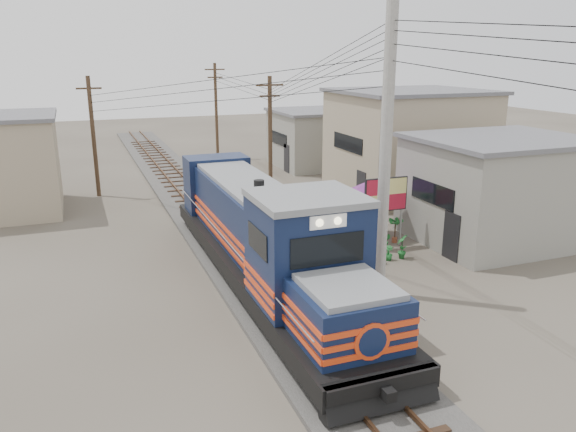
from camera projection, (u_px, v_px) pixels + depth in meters
name	position (u px, v px, depth m)	size (l,w,h in m)	color
ground	(281.00, 303.00, 19.17)	(120.00, 120.00, 0.00)	#473F35
ballast	(212.00, 222.00, 28.11)	(3.60, 70.00, 0.16)	#595651
track	(212.00, 219.00, 28.06)	(1.15, 70.00, 0.12)	#51331E
locomotive	(265.00, 238.00, 20.15)	(3.12, 17.00, 4.21)	black
utility_pole_main	(385.00, 154.00, 18.53)	(0.40, 0.40, 10.00)	#9E9B93
wooden_pole_mid	(270.00, 135.00, 32.24)	(1.60, 0.24, 7.00)	#4C3826
wooden_pole_far	(216.00, 109.00, 44.83)	(1.60, 0.24, 7.50)	#4C3826
wooden_pole_left	(93.00, 135.00, 32.57)	(1.60, 0.24, 7.00)	#4C3826
power_lines	(211.00, 69.00, 24.63)	(9.65, 19.00, 3.30)	black
shophouse_front	(498.00, 189.00, 25.15)	(7.35, 6.30, 4.70)	gray
shophouse_mid	(408.00, 143.00, 33.35)	(8.40, 7.35, 6.20)	gray
shophouse_back	(317.00, 138.00, 42.08)	(6.30, 6.30, 4.20)	gray
billboard	(386.00, 197.00, 24.09)	(2.02, 0.15, 3.12)	#99999E
market_umbrella	(374.00, 186.00, 25.47)	(2.81, 2.81, 2.75)	black
vendor	(373.00, 227.00, 24.63)	(0.63, 0.41, 1.72)	black
plant_nursery	(354.00, 245.00, 23.60)	(3.41, 2.96, 1.04)	#1C6428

